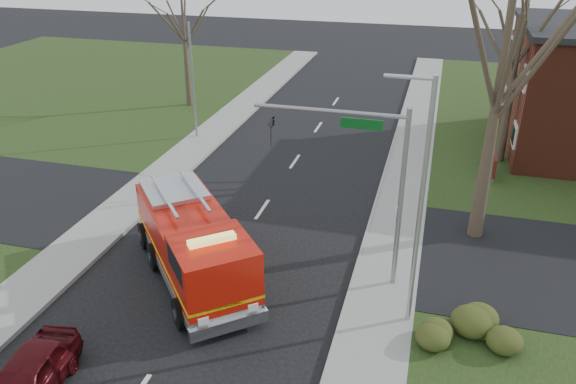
# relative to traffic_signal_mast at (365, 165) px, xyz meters

# --- Properties ---
(ground) EXTENTS (120.00, 120.00, 0.00)m
(ground) POSITION_rel_traffic_signal_mast_xyz_m (-5.21, -1.50, -4.71)
(ground) COLOR black
(ground) RESTS_ON ground
(sidewalk_right) EXTENTS (2.40, 80.00, 0.15)m
(sidewalk_right) POSITION_rel_traffic_signal_mast_xyz_m (0.99, -1.50, -4.63)
(sidewalk_right) COLOR gray
(sidewalk_right) RESTS_ON ground
(sidewalk_left) EXTENTS (2.40, 80.00, 0.15)m
(sidewalk_left) POSITION_rel_traffic_signal_mast_xyz_m (-11.41, -1.50, -4.63)
(sidewalk_left) COLOR gray
(sidewalk_left) RESTS_ON ground
(health_center_sign) EXTENTS (0.12, 2.00, 1.40)m
(health_center_sign) POSITION_rel_traffic_signal_mast_xyz_m (5.29, 11.00, -3.83)
(health_center_sign) COLOR #4A1411
(health_center_sign) RESTS_ON ground
(hedge_corner) EXTENTS (2.80, 2.00, 0.90)m
(hedge_corner) POSITION_rel_traffic_signal_mast_xyz_m (3.79, -2.50, -4.13)
(hedge_corner) COLOR #344017
(hedge_corner) RESTS_ON lawn_right
(bare_tree_near) EXTENTS (6.00, 6.00, 12.00)m
(bare_tree_near) POSITION_rel_traffic_signal_mast_xyz_m (4.29, 4.50, 2.71)
(bare_tree_near) COLOR #3E3025
(bare_tree_near) RESTS_ON ground
(bare_tree_far) EXTENTS (5.25, 5.25, 10.50)m
(bare_tree_far) POSITION_rel_traffic_signal_mast_xyz_m (5.79, 13.50, 1.78)
(bare_tree_far) COLOR #3E3025
(bare_tree_far) RESTS_ON ground
(bare_tree_left) EXTENTS (4.50, 4.50, 9.00)m
(bare_tree_left) POSITION_rel_traffic_signal_mast_xyz_m (-15.21, 18.50, 0.86)
(bare_tree_left) COLOR #3E3025
(bare_tree_left) RESTS_ON ground
(traffic_signal_mast) EXTENTS (5.29, 0.18, 6.80)m
(traffic_signal_mast) POSITION_rel_traffic_signal_mast_xyz_m (0.00, 0.00, 0.00)
(traffic_signal_mast) COLOR gray
(traffic_signal_mast) RESTS_ON ground
(streetlight_pole) EXTENTS (1.48, 0.16, 8.40)m
(streetlight_pole) POSITION_rel_traffic_signal_mast_xyz_m (1.93, -2.00, -0.16)
(streetlight_pole) COLOR #B7BABF
(streetlight_pole) RESTS_ON ground
(utility_pole_far) EXTENTS (0.14, 0.14, 7.00)m
(utility_pole_far) POSITION_rel_traffic_signal_mast_xyz_m (-12.01, 12.50, -1.21)
(utility_pole_far) COLOR gray
(utility_pole_far) RESTS_ON ground
(fire_engine) EXTENTS (6.87, 7.47, 3.06)m
(fire_engine) POSITION_rel_traffic_signal_mast_xyz_m (-5.88, -1.49, -3.32)
(fire_engine) COLOR red
(fire_engine) RESTS_ON ground
(parked_car_maroon) EXTENTS (2.16, 4.20, 1.37)m
(parked_car_maroon) POSITION_rel_traffic_signal_mast_xyz_m (-8.01, -8.18, -4.02)
(parked_car_maroon) COLOR #410A0E
(parked_car_maroon) RESTS_ON ground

